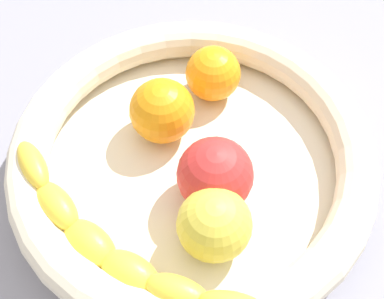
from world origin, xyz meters
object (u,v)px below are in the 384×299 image
(apple_yellow, at_px, (214,225))
(orange_front, at_px, (162,111))
(tomato_red, at_px, (215,175))
(fruit_bowl, at_px, (192,162))
(orange_mid_left, at_px, (213,74))
(banana_draped_left, at_px, (115,248))

(apple_yellow, bearing_deg, orange_front, 144.77)
(orange_front, height_order, tomato_red, tomato_red)
(fruit_bowl, distance_m, orange_mid_left, 0.10)
(orange_mid_left, xyz_separation_m, tomato_red, (0.07, -0.10, 0.01))
(orange_mid_left, xyz_separation_m, apple_yellow, (0.09, -0.14, 0.00))
(apple_yellow, xyz_separation_m, tomato_red, (-0.02, 0.04, 0.00))
(fruit_bowl, bearing_deg, banana_draped_left, -90.30)
(orange_mid_left, height_order, apple_yellow, apple_yellow)
(banana_draped_left, bearing_deg, orange_mid_left, 99.21)
(fruit_bowl, distance_m, tomato_red, 0.04)
(fruit_bowl, xyz_separation_m, tomato_red, (0.03, -0.01, 0.02))
(banana_draped_left, relative_size, orange_front, 4.29)
(orange_front, bearing_deg, fruit_bowl, -23.40)
(fruit_bowl, height_order, banana_draped_left, banana_draped_left)
(fruit_bowl, relative_size, orange_mid_left, 6.08)
(fruit_bowl, bearing_deg, orange_front, 156.60)
(fruit_bowl, relative_size, apple_yellow, 5.35)
(banana_draped_left, relative_size, orange_mid_left, 4.81)
(orange_front, bearing_deg, apple_yellow, -35.23)
(banana_draped_left, height_order, orange_mid_left, orange_mid_left)
(orange_front, height_order, apple_yellow, same)
(apple_yellow, relative_size, tomato_red, 0.94)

